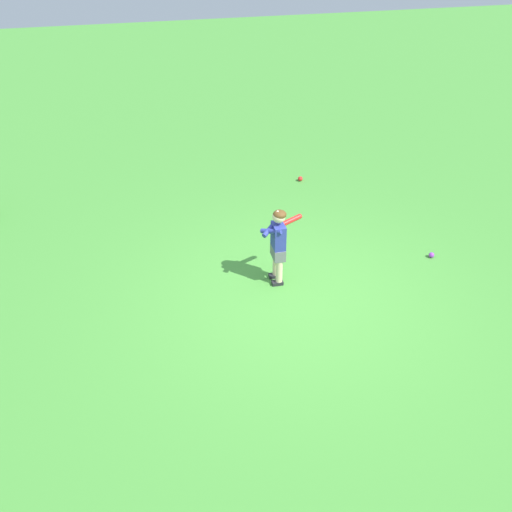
{
  "coord_description": "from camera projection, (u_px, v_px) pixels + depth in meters",
  "views": [
    {
      "loc": [
        -5.35,
        2.0,
        4.35
      ],
      "look_at": [
        0.43,
        0.46,
        0.45
      ],
      "focal_mm": 38.29,
      "sensor_mm": 36.0,
      "label": 1
    }
  ],
  "objects": [
    {
      "name": "child_batter",
      "position": [
        278.0,
        240.0,
        7.1
      ],
      "size": [
        0.35,
        0.61,
        1.08
      ],
      "color": "#232328",
      "rests_on": "ground"
    },
    {
      "name": "ground_plane",
      "position": [
        298.0,
        297.0,
        7.14
      ],
      "size": [
        40.0,
        40.0,
        0.0
      ],
      "primitive_type": "plane",
      "color": "#479338"
    },
    {
      "name": "play_ball_far_left",
      "position": [
        300.0,
        179.0,
        10.06
      ],
      "size": [
        0.09,
        0.09,
        0.09
      ],
      "primitive_type": "sphere",
      "color": "red",
      "rests_on": "ground"
    },
    {
      "name": "play_ball_behind_batter",
      "position": [
        431.0,
        255.0,
        7.9
      ],
      "size": [
        0.08,
        0.08,
        0.08
      ],
      "primitive_type": "sphere",
      "color": "purple",
      "rests_on": "ground"
    }
  ]
}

